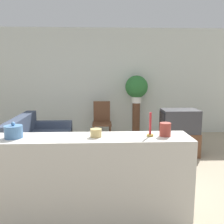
% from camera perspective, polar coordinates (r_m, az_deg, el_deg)
% --- Properties ---
extents(ground_plane, '(14.00, 14.00, 0.00)m').
position_cam_1_polar(ground_plane, '(3.45, -6.01, -19.02)').
color(ground_plane, tan).
extents(wall_back, '(9.00, 0.06, 2.70)m').
position_cam_1_polar(wall_back, '(6.47, -4.48, 6.81)').
color(wall_back, silver).
rests_on(wall_back, ground_plane).
extents(couch, '(0.95, 1.61, 0.81)m').
position_cam_1_polar(couch, '(4.80, -16.30, -7.35)').
color(couch, '#384256').
rests_on(couch, ground_plane).
extents(tv_stand, '(0.71, 0.48, 0.46)m').
position_cam_1_polar(tv_stand, '(5.10, 15.02, -6.99)').
color(tv_stand, brown).
rests_on(tv_stand, ground_plane).
extents(television, '(0.70, 0.46, 0.45)m').
position_cam_1_polar(television, '(4.99, 15.17, -2.00)').
color(television, '#333338').
rests_on(television, tv_stand).
extents(wooden_chair, '(0.44, 0.44, 0.92)m').
position_cam_1_polar(wooden_chair, '(5.92, -2.34, -1.75)').
color(wooden_chair, brown).
rests_on(wooden_chair, ground_plane).
extents(plant_stand, '(0.19, 0.19, 0.85)m').
position_cam_1_polar(plant_stand, '(6.27, 5.51, -1.79)').
color(plant_stand, brown).
rests_on(plant_stand, ground_plane).
extents(potted_plant, '(0.55, 0.55, 0.68)m').
position_cam_1_polar(potted_plant, '(6.17, 5.63, 5.61)').
color(potted_plant, white).
rests_on(potted_plant, plant_stand).
extents(foreground_counter, '(2.25, 0.44, 0.97)m').
position_cam_1_polar(foreground_counter, '(2.73, -6.88, -15.59)').
color(foreground_counter, beige).
rests_on(foreground_counter, ground_plane).
extents(decorative_bowl, '(0.18, 0.18, 0.16)m').
position_cam_1_polar(decorative_bowl, '(2.69, -21.59, -4.20)').
color(decorative_bowl, '#4C7AAD').
rests_on(decorative_bowl, foreground_counter).
extents(candle_jar, '(0.12, 0.12, 0.08)m').
position_cam_1_polar(candle_jar, '(2.55, -3.68, -4.78)').
color(candle_jar, tan).
rests_on(candle_jar, foreground_counter).
extents(candlestick, '(0.07, 0.07, 0.25)m').
position_cam_1_polar(candlestick, '(2.59, 8.72, -3.75)').
color(candlestick, '#B7933D').
rests_on(candlestick, foreground_counter).
extents(coffee_tin, '(0.12, 0.12, 0.14)m').
position_cam_1_polar(coffee_tin, '(2.63, 12.07, -3.92)').
color(coffee_tin, '#99382D').
rests_on(coffee_tin, foreground_counter).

